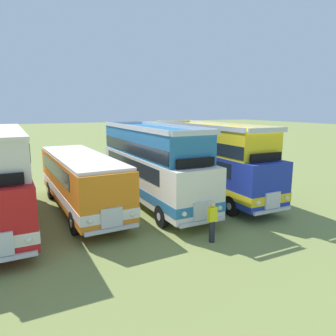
{
  "coord_description": "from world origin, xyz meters",
  "views": [
    {
      "loc": [
        4.73,
        -16.53,
        5.47
      ],
      "look_at": [
        12.62,
        -0.28,
        2.01
      ],
      "focal_mm": 34.03,
      "sensor_mm": 36.0,
      "label": 1
    }
  ],
  "objects": [
    {
      "name": "bus_seventh_in_row",
      "position": [
        7.77,
        0.44,
        1.75
      ],
      "size": [
        3.03,
        10.11,
        2.99
      ],
      "color": "orange",
      "rests_on": "ground"
    },
    {
      "name": "bus_eighth_in_row",
      "position": [
        11.66,
        -0.16,
        2.36
      ],
      "size": [
        2.76,
        10.45,
        4.52
      ],
      "color": "silver",
      "rests_on": "ground"
    },
    {
      "name": "bus_ninth_in_row",
      "position": [
        15.54,
        -0.07,
        2.36
      ],
      "size": [
        2.7,
        10.89,
        4.52
      ],
      "color": "#1E339E",
      "rests_on": "ground"
    },
    {
      "name": "marshal_person",
      "position": [
        11.74,
        -6.22,
        0.89
      ],
      "size": [
        0.36,
        0.24,
        1.73
      ],
      "color": "#23232D",
      "rests_on": "ground"
    }
  ]
}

